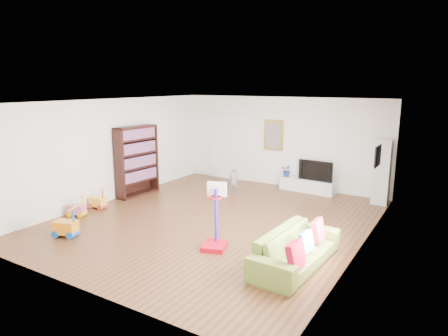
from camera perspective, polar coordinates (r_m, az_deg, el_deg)
The scene contains 25 objects.
floor at distance 9.30m, azimuth -1.29°, elevation -7.38°, with size 6.50×7.50×0.00m, color brown.
ceiling at distance 8.79m, azimuth -1.38°, elevation 9.47°, with size 6.50×7.50×0.00m, color white.
wall_back at distance 12.23m, azimuth 8.23°, elevation 3.70°, with size 6.50×0.00×2.70m, color white.
wall_front at distance 6.23m, azimuth -20.41°, elevation -4.97°, with size 6.50×0.00×2.70m, color silver.
wall_left at distance 11.02m, azimuth -15.71°, elevation 2.48°, with size 0.00×7.50×2.70m, color silver.
wall_right at distance 7.73m, azimuth 19.39°, elevation -1.68°, with size 0.00×7.50×2.70m, color white.
navy_accent at distance 9.00m, azimuth 21.43°, elevation 3.26°, with size 0.01×3.20×1.70m, color black.
olive_wainscot at distance 9.28m, azimuth 20.80°, elevation -5.00°, with size 0.01×3.20×1.00m, color brown.
doorway at distance 13.09m, azimuth 0.45°, elevation 3.04°, with size 1.45×0.06×2.10m, color white.
painting_back at distance 12.26m, azimuth 7.11°, elevation 4.70°, with size 0.62×0.06×0.92m, color gold.
artwork_right at distance 9.25m, azimuth 21.12°, elevation 1.62°, with size 0.04×0.56×0.46m, color #7F3F8C.
media_console at distance 11.83m, azimuth 11.82°, elevation -2.45°, with size 1.60×0.40×0.37m, color silver.
tall_cabinet at distance 11.06m, azimuth 21.63°, elevation -0.51°, with size 0.40×0.40×1.71m, color white.
bookshelf at distance 11.35m, azimuth -12.33°, elevation 0.97°, with size 0.35×1.33×1.94m, color black.
sofa at distance 7.10m, azimuth 10.29°, elevation -11.25°, with size 2.11×0.83×0.62m, color olive.
basketball_hoop at distance 7.54m, azimuth -1.38°, elevation -6.96°, with size 0.44×0.53×1.27m, color #BC0516.
ride_on_yellow at distance 10.53m, azimuth -17.62°, elevation -4.11°, with size 0.40×0.25×0.53m, color yellow.
ride_on_orange at distance 8.84m, azimuth -21.76°, elevation -7.19°, with size 0.47×0.29×0.62m, color orange.
ride_on_pink at distance 10.09m, azimuth -20.33°, elevation -5.05°, with size 0.39×0.24×0.52m, color #DE5F8F.
child at distance 11.34m, azimuth 1.39°, elevation -1.81°, with size 0.28×0.18×0.77m, color gray.
tv at distance 11.68m, azimuth 13.12°, elevation -0.30°, with size 1.01×0.13×0.58m, color black.
vase_plant at distance 11.97m, azimuth 9.01°, elevation -0.35°, with size 0.33×0.29×0.37m, color navy.
pillow_left at distance 6.39m, azimuth 10.21°, elevation -12.19°, with size 0.11×0.41×0.41m, color #A90924.
pillow_center at distance 6.94m, azimuth 11.67°, elevation -10.27°, with size 0.09×0.35×0.35m, color silver.
pillow_right at distance 7.49m, azimuth 13.33°, elevation -8.64°, with size 0.10×0.39×0.39m, color #CD2B45.
Camera 1 is at (4.75, -7.38, 3.09)m, focal length 32.00 mm.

